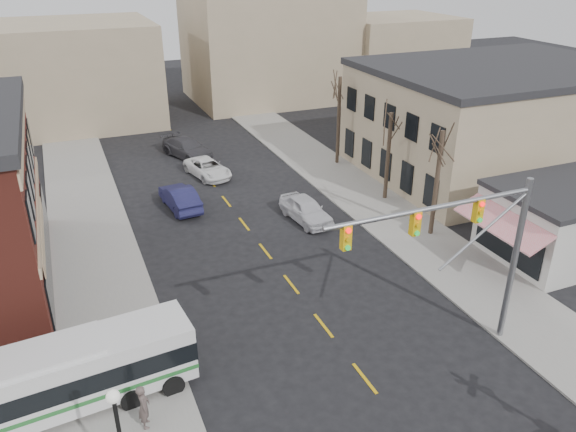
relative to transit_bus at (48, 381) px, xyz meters
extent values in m
plane|color=black|center=(12.22, -4.96, -1.64)|extent=(160.00, 160.00, 0.00)
cube|color=gray|center=(2.72, 15.04, -1.58)|extent=(5.00, 60.00, 0.12)
cube|color=gray|center=(21.72, 15.04, -1.58)|extent=(5.00, 60.00, 0.12)
cube|color=tan|center=(0.27, 11.04, 2.66)|extent=(0.10, 15.00, 0.50)
cube|color=tan|center=(0.27, 11.04, 6.76)|extent=(0.10, 15.00, 0.70)
cube|color=black|center=(0.27, 11.04, 0.16)|extent=(0.08, 13.00, 2.60)
cube|color=tan|center=(34.22, 15.04, 2.36)|extent=(20.00, 15.00, 8.00)
cube|color=#262628|center=(34.22, 15.04, 6.61)|extent=(20.30, 15.30, 0.50)
cube|color=beige|center=(28.22, 2.04, 0.36)|extent=(8.00, 6.00, 4.00)
cube|color=#262628|center=(28.22, 2.04, 2.51)|extent=(8.20, 6.20, 0.30)
cube|color=red|center=(23.42, 2.04, 1.36)|extent=(1.68, 6.00, 0.87)
cylinder|color=#382B21|center=(22.72, 7.04, 1.86)|extent=(0.28, 0.28, 6.75)
cylinder|color=#382B21|center=(23.02, 13.04, 1.63)|extent=(0.28, 0.28, 6.30)
cylinder|color=#382B21|center=(23.22, 21.04, 2.08)|extent=(0.28, 0.28, 7.20)
cube|color=silver|center=(0.00, 0.00, 0.02)|extent=(11.30, 3.45, 2.42)
cube|color=black|center=(0.00, 0.00, 0.17)|extent=(11.35, 3.49, 0.83)
cube|color=#236B2D|center=(0.00, 0.00, -0.57)|extent=(11.35, 3.49, 0.19)
cylinder|color=black|center=(0.00, 0.00, -1.18)|extent=(1.15, 2.49, 0.93)
cylinder|color=gray|center=(19.51, -2.89, 2.36)|extent=(0.28, 0.28, 8.00)
cylinder|color=gray|center=(14.79, -2.89, 5.86)|extent=(9.44, 0.20, 0.20)
cube|color=gold|center=(17.01, -2.89, 5.36)|extent=(0.35, 0.30, 1.00)
cube|color=gold|center=(14.01, -2.89, 5.36)|extent=(0.35, 0.30, 1.00)
cube|color=gold|center=(11.01, -2.89, 5.36)|extent=(0.35, 0.30, 1.00)
sphere|color=silver|center=(2.17, -4.65, 2.50)|extent=(0.44, 0.44, 0.44)
imported|color=silver|center=(16.23, 12.00, -0.83)|extent=(2.46, 4.95, 1.62)
imported|color=#1C1C46|center=(8.93, 17.20, -0.83)|extent=(2.19, 5.08, 1.63)
imported|color=white|center=(12.34, 22.40, -0.96)|extent=(3.26, 5.27, 1.36)
imported|color=#3B3A3F|center=(11.91, 27.60, -0.84)|extent=(4.12, 5.98, 1.61)
imported|color=#574945|center=(3.20, -2.11, -0.58)|extent=(0.54, 0.74, 1.88)
imported|color=#384263|center=(1.26, 2.48, -0.63)|extent=(1.09, 1.09, 1.78)
camera|label=1|loc=(2.07, -18.79, 14.88)|focal=35.00mm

